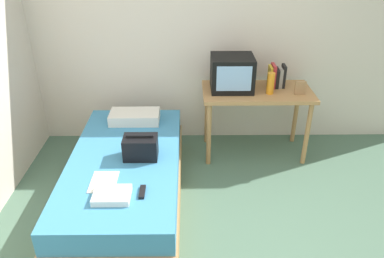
{
  "coord_description": "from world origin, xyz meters",
  "views": [
    {
      "loc": [
        -0.23,
        -2.18,
        2.32
      ],
      "look_at": [
        -0.19,
        1.1,
        0.55
      ],
      "focal_mm": 35.63,
      "sensor_mm": 36.0,
      "label": 1
    }
  ],
  "objects_px": {
    "desk": "(257,99)",
    "tv": "(232,73)",
    "book_row": "(276,77)",
    "picture_frame": "(300,88)",
    "remote_dark": "(142,192)",
    "pillow": "(135,117)",
    "water_bottle": "(271,83)",
    "magazine": "(104,182)",
    "handbag": "(141,147)",
    "bed": "(126,179)",
    "folded_towel": "(112,195)"
  },
  "relations": [
    {
      "from": "bed",
      "to": "desk",
      "type": "height_order",
      "value": "desk"
    },
    {
      "from": "water_bottle",
      "to": "handbag",
      "type": "height_order",
      "value": "water_bottle"
    },
    {
      "from": "bed",
      "to": "magazine",
      "type": "distance_m",
      "value": 0.47
    },
    {
      "from": "desk",
      "to": "pillow",
      "type": "distance_m",
      "value": 1.32
    },
    {
      "from": "tv",
      "to": "picture_frame",
      "type": "bearing_deg",
      "value": -11.83
    },
    {
      "from": "picture_frame",
      "to": "magazine",
      "type": "relative_size",
      "value": 0.49
    },
    {
      "from": "tv",
      "to": "water_bottle",
      "type": "relative_size",
      "value": 1.96
    },
    {
      "from": "book_row",
      "to": "picture_frame",
      "type": "distance_m",
      "value": 0.3
    },
    {
      "from": "picture_frame",
      "to": "folded_towel",
      "type": "bearing_deg",
      "value": -142.72
    },
    {
      "from": "book_row",
      "to": "remote_dark",
      "type": "xyz_separation_m",
      "value": [
        -1.31,
        -1.48,
        -0.38
      ]
    },
    {
      "from": "desk",
      "to": "pillow",
      "type": "xyz_separation_m",
      "value": [
        -1.3,
        -0.16,
        -0.13
      ]
    },
    {
      "from": "tv",
      "to": "magazine",
      "type": "bearing_deg",
      "value": -132.15
    },
    {
      "from": "water_bottle",
      "to": "pillow",
      "type": "distance_m",
      "value": 1.45
    },
    {
      "from": "bed",
      "to": "pillow",
      "type": "xyz_separation_m",
      "value": [
        0.02,
        0.69,
        0.3
      ]
    },
    {
      "from": "handbag",
      "to": "desk",
      "type": "bearing_deg",
      "value": 36.49
    },
    {
      "from": "tv",
      "to": "pillow",
      "type": "bearing_deg",
      "value": -169.3
    },
    {
      "from": "pillow",
      "to": "remote_dark",
      "type": "relative_size",
      "value": 3.3
    },
    {
      "from": "handbag",
      "to": "water_bottle",
      "type": "bearing_deg",
      "value": 31.15
    },
    {
      "from": "book_row",
      "to": "folded_towel",
      "type": "xyz_separation_m",
      "value": [
        -1.53,
        -1.54,
        -0.37
      ]
    },
    {
      "from": "water_bottle",
      "to": "handbag",
      "type": "distance_m",
      "value": 1.51
    },
    {
      "from": "bed",
      "to": "remote_dark",
      "type": "relative_size",
      "value": 12.82
    },
    {
      "from": "water_bottle",
      "to": "remote_dark",
      "type": "bearing_deg",
      "value": -133.18
    },
    {
      "from": "picture_frame",
      "to": "magazine",
      "type": "xyz_separation_m",
      "value": [
        -1.84,
        -1.12,
        -0.35
      ]
    },
    {
      "from": "book_row",
      "to": "pillow",
      "type": "height_order",
      "value": "book_row"
    },
    {
      "from": "pillow",
      "to": "book_row",
      "type": "bearing_deg",
      "value": 9.89
    },
    {
      "from": "desk",
      "to": "handbag",
      "type": "bearing_deg",
      "value": -143.51
    },
    {
      "from": "water_bottle",
      "to": "handbag",
      "type": "relative_size",
      "value": 0.75
    },
    {
      "from": "picture_frame",
      "to": "remote_dark",
      "type": "relative_size",
      "value": 0.91
    },
    {
      "from": "pillow",
      "to": "water_bottle",
      "type": "bearing_deg",
      "value": 2.9
    },
    {
      "from": "book_row",
      "to": "bed",
      "type": "bearing_deg",
      "value": -147.91
    },
    {
      "from": "bed",
      "to": "tv",
      "type": "relative_size",
      "value": 4.55
    },
    {
      "from": "picture_frame",
      "to": "handbag",
      "type": "height_order",
      "value": "picture_frame"
    },
    {
      "from": "tv",
      "to": "remote_dark",
      "type": "height_order",
      "value": "tv"
    },
    {
      "from": "pillow",
      "to": "magazine",
      "type": "distance_m",
      "value": 1.08
    },
    {
      "from": "tv",
      "to": "water_bottle",
      "type": "distance_m",
      "value": 0.41
    },
    {
      "from": "water_bottle",
      "to": "pillow",
      "type": "bearing_deg",
      "value": -177.1
    },
    {
      "from": "bed",
      "to": "book_row",
      "type": "bearing_deg",
      "value": 32.09
    },
    {
      "from": "book_row",
      "to": "handbag",
      "type": "relative_size",
      "value": 0.82
    },
    {
      "from": "bed",
      "to": "magazine",
      "type": "height_order",
      "value": "magazine"
    },
    {
      "from": "magazine",
      "to": "folded_towel",
      "type": "bearing_deg",
      "value": -62.57
    },
    {
      "from": "water_bottle",
      "to": "bed",
      "type": "bearing_deg",
      "value": -151.81
    },
    {
      "from": "water_bottle",
      "to": "book_row",
      "type": "relative_size",
      "value": 0.91
    },
    {
      "from": "magazine",
      "to": "remote_dark",
      "type": "xyz_separation_m",
      "value": [
        0.33,
        -0.14,
        0.01
      ]
    },
    {
      "from": "water_bottle",
      "to": "remote_dark",
      "type": "relative_size",
      "value": 1.44
    },
    {
      "from": "bed",
      "to": "desk",
      "type": "bearing_deg",
      "value": 33.0
    },
    {
      "from": "folded_towel",
      "to": "pillow",
      "type": "bearing_deg",
      "value": 89.15
    },
    {
      "from": "desk",
      "to": "tv",
      "type": "bearing_deg",
      "value": 173.33
    },
    {
      "from": "picture_frame",
      "to": "desk",
      "type": "bearing_deg",
      "value": 164.85
    },
    {
      "from": "picture_frame",
      "to": "bed",
      "type": "bearing_deg",
      "value": -156.83
    },
    {
      "from": "book_row",
      "to": "folded_towel",
      "type": "distance_m",
      "value": 2.2
    }
  ]
}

